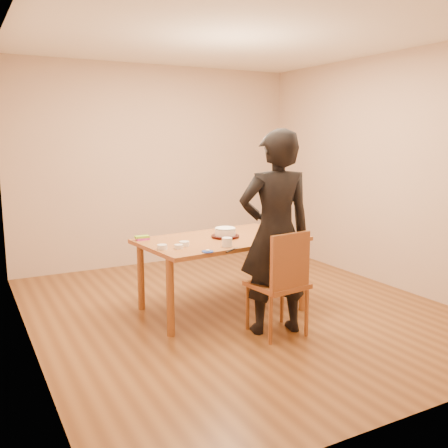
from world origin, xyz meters
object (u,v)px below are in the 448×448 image
dining_table (222,240)px  dining_chair (277,285)px  cake_plate (225,236)px  cake (225,232)px  person (275,233)px

dining_table → dining_chair: bearing=-85.5°
cake_plate → cake: 0.04m
cake_plate → cake: (0.00, 0.00, 0.04)m
dining_chair → cake: size_ratio=2.13×
cake_plate → person: person is taller
cake_plate → dining_table: bearing=-172.9°
dining_table → person: bearing=-84.9°
dining_table → dining_chair: 0.84m
dining_chair → person: 0.46m
cake → person: 0.75m
cake_plate → person: bearing=-81.8°
dining_table → person: (0.15, -0.73, 0.18)m
dining_table → cake_plate: bearing=0.6°
dining_table → cake: size_ratio=7.67×
cake_plate → dining_chair: bearing=-82.2°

